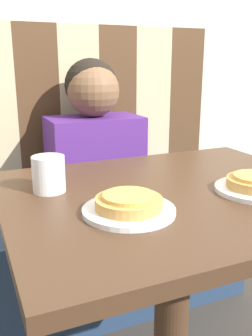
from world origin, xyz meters
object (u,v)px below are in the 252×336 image
at_px(person, 94,137).
at_px(pizza_left, 129,202).
at_px(plate_left, 129,211).
at_px(drinking_cup, 49,174).

bearing_deg(person, pizza_left, -103.14).
xyz_separation_m(plate_left, drinking_cup, (-0.13, 0.21, 0.04)).
relative_size(pizza_left, drinking_cup, 1.60).
distance_m(person, drinking_cup, 0.63).
bearing_deg(pizza_left, person, 76.86).
bearing_deg(plate_left, pizza_left, 180.00).
distance_m(plate_left, drinking_cup, 0.25).
relative_size(plate_left, pizza_left, 1.39).
relative_size(person, drinking_cup, 6.79).
height_order(pizza_left, drinking_cup, drinking_cup).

